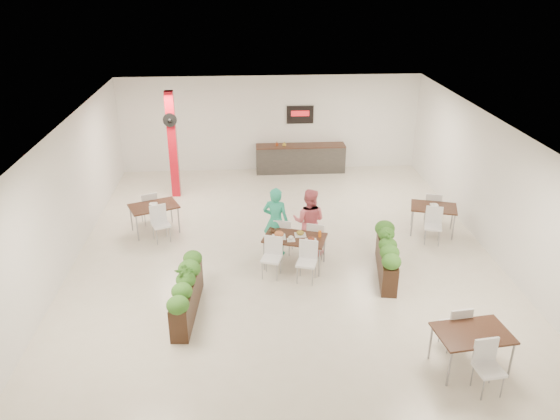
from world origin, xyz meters
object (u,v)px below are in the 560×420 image
object	(u,v)px
planter_left	(187,290)
side_table_b	(433,211)
diner_man	(276,221)
red_column	(173,144)
planter_right	(387,254)
main_table	(294,242)
service_counter	(300,158)
diner_woman	(309,221)
side_table_a	(154,210)
side_table_c	(472,338)

from	to	relation	value
planter_left	side_table_b	bearing A→B (deg)	27.92
side_table_b	diner_man	bearing A→B (deg)	-151.26
red_column	planter_right	size ratio (longest dim) A/B	1.55
main_table	planter_left	bearing A→B (deg)	-143.22
planter_left	planter_right	bearing A→B (deg)	15.40
service_counter	diner_woman	distance (m)	5.79
main_table	side_table_b	xyz separation A→B (m)	(3.76, 1.49, -0.01)
main_table	diner_woman	world-z (taller)	diner_woman
planter_left	side_table_b	xyz separation A→B (m)	(6.08, 3.22, 0.09)
service_counter	main_table	size ratio (longest dim) A/B	1.56
planter_right	side_table_a	xyz separation A→B (m)	(-5.52, 2.59, 0.12)
side_table_c	side_table_b	bearing A→B (deg)	71.75
diner_man	side_table_c	world-z (taller)	diner_man
red_column	main_table	distance (m)	5.65
diner_man	diner_woman	world-z (taller)	diner_man
side_table_a	side_table_c	xyz separation A→B (m)	(6.17, -5.82, -0.00)
service_counter	planter_right	xyz separation A→B (m)	(1.23, -6.95, 0.02)
red_column	side_table_c	size ratio (longest dim) A/B	1.93
side_table_a	planter_left	bearing A→B (deg)	-95.78
side_table_b	side_table_c	xyz separation A→B (m)	(-1.07, -5.25, 0.00)
diner_man	side_table_a	xyz separation A→B (m)	(-3.09, 1.41, -0.23)
red_column	service_counter	distance (m)	4.56
main_table	side_table_b	distance (m)	4.05
service_counter	planter_left	world-z (taller)	service_counter
side_table_a	side_table_b	world-z (taller)	same
planter_left	side_table_c	world-z (taller)	planter_left
red_column	main_table	bearing A→B (deg)	-54.97
main_table	diner_woman	size ratio (longest dim) A/B	1.16
service_counter	side_table_c	bearing A→B (deg)	-79.50
red_column	side_table_b	size ratio (longest dim) A/B	1.91
red_column	service_counter	xyz separation A→B (m)	(4.00, 1.86, -1.15)
diner_man	planter_left	world-z (taller)	diner_man
service_counter	side_table_b	bearing A→B (deg)	-59.02
main_table	side_table_c	world-z (taller)	same
main_table	side_table_b	world-z (taller)	same
red_column	service_counter	size ratio (longest dim) A/B	1.07
side_table_c	service_counter	bearing A→B (deg)	93.80
planter_left	diner_woman	bearing A→B (deg)	41.15
planter_right	side_table_a	world-z (taller)	planter_right
red_column	main_table	xyz separation A→B (m)	(3.19, -4.55, -1.01)
diner_woman	side_table_a	xyz separation A→B (m)	(-3.89, 1.41, -0.20)
main_table	side_table_b	size ratio (longest dim) A/B	1.15
service_counter	side_table_a	xyz separation A→B (m)	(-4.29, -4.36, 0.14)
planter_right	side_table_a	distance (m)	6.10
red_column	planter_left	size ratio (longest dim) A/B	1.48
main_table	side_table_c	bearing A→B (deg)	-54.38
side_table_c	planter_left	bearing A→B (deg)	151.29
main_table	planter_left	distance (m)	2.90
service_counter	side_table_b	world-z (taller)	service_counter
side_table_c	red_column	bearing A→B (deg)	118.59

